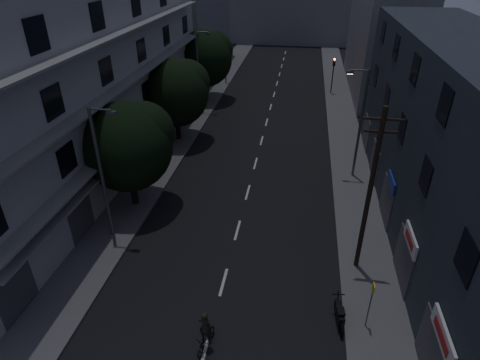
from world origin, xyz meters
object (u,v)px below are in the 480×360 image
(utility_pole, at_px, (370,191))
(bus_stop_sign, at_px, (371,298))
(motorcycle, at_px, (339,315))
(cyclist, at_px, (206,336))

(utility_pole, distance_m, bus_stop_sign, 5.07)
(motorcycle, bearing_deg, cyclist, -165.71)
(bus_stop_sign, distance_m, motorcycle, 1.83)
(utility_pole, distance_m, cyclist, 10.15)
(utility_pole, relative_size, cyclist, 4.32)
(utility_pole, height_order, cyclist, utility_pole)
(utility_pole, bearing_deg, motorcycle, -105.91)
(bus_stop_sign, xyz_separation_m, cyclist, (-6.92, -2.10, -1.19))
(cyclist, bearing_deg, motorcycle, 33.40)
(utility_pole, distance_m, motorcycle, 6.02)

